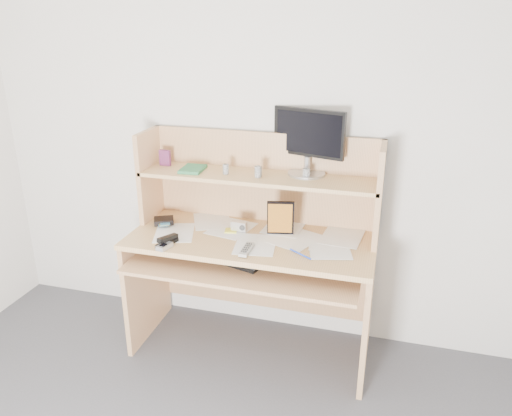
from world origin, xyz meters
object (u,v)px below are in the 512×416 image
(game_case, at_px, (281,218))
(monitor, at_px, (308,140))
(keyboard, at_px, (230,258))
(desk, at_px, (255,241))
(tv_remote, at_px, (247,250))

(game_case, height_order, monitor, monitor)
(monitor, bearing_deg, game_case, -105.43)
(keyboard, xyz_separation_m, game_case, (0.24, 0.18, 0.20))
(desk, relative_size, monitor, 3.32)
(keyboard, distance_m, game_case, 0.36)
(monitor, bearing_deg, tv_remote, -103.11)
(game_case, relative_size, monitor, 0.51)
(desk, height_order, tv_remote, desk)
(desk, distance_m, tv_remote, 0.27)
(desk, height_order, monitor, monitor)
(desk, relative_size, tv_remote, 8.71)
(tv_remote, relative_size, game_case, 0.75)
(keyboard, height_order, monitor, monitor)
(desk, bearing_deg, tv_remote, -83.74)
(game_case, xyz_separation_m, monitor, (0.11, 0.18, 0.42))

